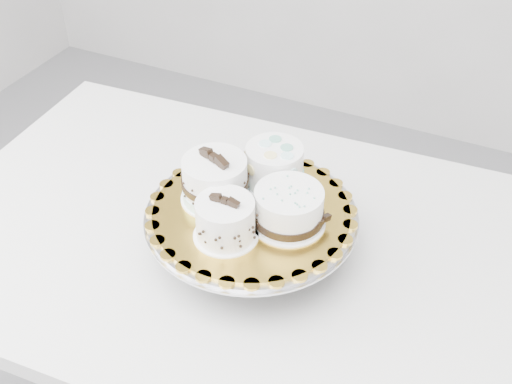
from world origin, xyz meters
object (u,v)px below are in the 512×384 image
at_px(cake_swirl, 225,221).
at_px(cake_banded, 215,182).
at_px(table, 232,265).
at_px(cake_board, 251,211).
at_px(cake_ribbon, 289,209).
at_px(cake_stand, 251,225).
at_px(cake_dots, 274,165).

xyz_separation_m(cake_swirl, cake_banded, (-0.06, 0.08, 0.00)).
xyz_separation_m(table, cake_board, (0.06, -0.03, 0.19)).
distance_m(cake_banded, cake_ribbon, 0.14).
distance_m(cake_stand, cake_dots, 0.11).
xyz_separation_m(cake_board, cake_dots, (0.00, 0.09, 0.04)).
xyz_separation_m(cake_swirl, cake_ribbon, (0.08, 0.07, -0.00)).
height_order(cake_board, cake_swirl, cake_swirl).
distance_m(table, cake_board, 0.20).
bearing_deg(table, cake_ribbon, -17.38).
xyz_separation_m(cake_banded, cake_dots, (0.07, 0.08, 0.00)).
bearing_deg(cake_board, cake_stand, 90.00).
distance_m(cake_stand, cake_swirl, 0.10).
distance_m(cake_swirl, cake_ribbon, 0.11).
bearing_deg(cake_swirl, cake_dots, 86.31).
bearing_deg(cake_ribbon, table, -176.58).
bearing_deg(cake_stand, cake_ribbon, -2.17).
bearing_deg(cake_banded, cake_ribbon, 19.55).
bearing_deg(cake_dots, cake_ribbon, -45.46).
bearing_deg(cake_ribbon, cake_dots, 144.40).
bearing_deg(cake_board, cake_dots, 87.37).
bearing_deg(cake_banded, cake_swirl, -31.13).
height_order(cake_stand, cake_dots, cake_dots).
bearing_deg(cake_stand, cake_banded, 178.87).
relative_size(cake_swirl, cake_banded, 0.75).
bearing_deg(cake_swirl, table, 115.20).
bearing_deg(cake_ribbon, cake_stand, -164.68).
relative_size(cake_board, cake_dots, 2.74).
relative_size(cake_board, cake_ribbon, 2.37).
height_order(table, cake_board, cake_board).
xyz_separation_m(cake_stand, cake_banded, (-0.07, 0.00, 0.07)).
xyz_separation_m(cake_board, cake_ribbon, (0.07, -0.00, 0.03)).
distance_m(cake_stand, cake_board, 0.03).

